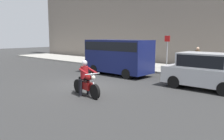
{
  "coord_description": "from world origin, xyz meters",
  "views": [
    {
      "loc": [
        9.25,
        -8.19,
        2.61
      ],
      "look_at": [
        1.97,
        -0.11,
        1.01
      ],
      "focal_mm": 37.02,
      "sensor_mm": 36.0,
      "label": 1
    }
  ],
  "objects_px": {
    "parked_hatchback_silver": "(204,71)",
    "street_sign_post": "(167,49)",
    "motorcycle_with_rider_crimson": "(86,81)",
    "parked_van_navy": "(118,55)",
    "pedestrian_bystander": "(197,57)"
  },
  "relations": [
    {
      "from": "parked_van_navy",
      "to": "parked_hatchback_silver",
      "type": "relative_size",
      "value": 1.19
    },
    {
      "from": "motorcycle_with_rider_crimson",
      "to": "parked_van_navy",
      "type": "relative_size",
      "value": 0.44
    },
    {
      "from": "motorcycle_with_rider_crimson",
      "to": "parked_hatchback_silver",
      "type": "relative_size",
      "value": 0.52
    },
    {
      "from": "parked_van_navy",
      "to": "street_sign_post",
      "type": "xyz_separation_m",
      "value": [
        1.44,
        4.0,
        0.31
      ]
    },
    {
      "from": "motorcycle_with_rider_crimson",
      "to": "street_sign_post",
      "type": "relative_size",
      "value": 0.8
    },
    {
      "from": "parked_hatchback_silver",
      "to": "street_sign_post",
      "type": "distance_m",
      "value": 6.34
    },
    {
      "from": "motorcycle_with_rider_crimson",
      "to": "parked_hatchback_silver",
      "type": "xyz_separation_m",
      "value": [
        3.39,
        4.73,
        0.28
      ]
    },
    {
      "from": "parked_van_navy",
      "to": "street_sign_post",
      "type": "bearing_deg",
      "value": 70.18
    },
    {
      "from": "parked_hatchback_silver",
      "to": "pedestrian_bystander",
      "type": "distance_m",
      "value": 5.28
    },
    {
      "from": "motorcycle_with_rider_crimson",
      "to": "parked_hatchback_silver",
      "type": "bearing_deg",
      "value": 54.33
    },
    {
      "from": "parked_van_navy",
      "to": "street_sign_post",
      "type": "distance_m",
      "value": 4.27
    },
    {
      "from": "parked_hatchback_silver",
      "to": "parked_van_navy",
      "type": "bearing_deg",
      "value": 175.91
    },
    {
      "from": "parked_van_navy",
      "to": "pedestrian_bystander",
      "type": "xyz_separation_m",
      "value": [
        3.65,
        4.34,
        -0.22
      ]
    },
    {
      "from": "pedestrian_bystander",
      "to": "parked_van_navy",
      "type": "bearing_deg",
      "value": -130.11
    },
    {
      "from": "parked_hatchback_silver",
      "to": "street_sign_post",
      "type": "xyz_separation_m",
      "value": [
        -4.48,
        4.43,
        0.74
      ]
    }
  ]
}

